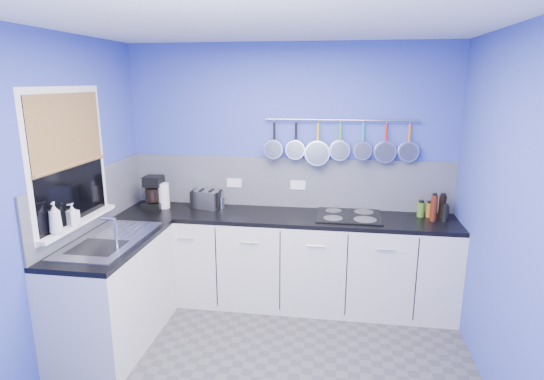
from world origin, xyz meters
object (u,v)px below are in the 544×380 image
(paper_towel, at_px, (164,196))
(toaster, at_px, (207,199))
(hob, at_px, (349,216))
(soap_bottle_b, at_px, (72,214))
(coffee_maker, at_px, (153,192))
(soap_bottle_a, at_px, (55,218))
(canister, at_px, (220,202))

(paper_towel, distance_m, toaster, 0.43)
(paper_towel, bearing_deg, toaster, 8.65)
(hob, bearing_deg, toaster, 177.15)
(soap_bottle_b, distance_m, coffee_maker, 1.06)
(soap_bottle_b, height_order, hob, soap_bottle_b)
(soap_bottle_a, xyz_separation_m, paper_towel, (0.31, 1.26, -0.14))
(coffee_maker, relative_size, toaster, 1.16)
(coffee_maker, bearing_deg, soap_bottle_b, -102.12)
(soap_bottle_b, height_order, paper_towel, soap_bottle_b)
(coffee_maker, distance_m, hob, 1.93)
(soap_bottle_a, height_order, canister, soap_bottle_a)
(soap_bottle_a, height_order, paper_towel, soap_bottle_a)
(paper_towel, distance_m, coffee_maker, 0.11)
(soap_bottle_a, relative_size, hob, 0.40)
(paper_towel, height_order, hob, paper_towel)
(soap_bottle_b, xyz_separation_m, coffee_maker, (0.21, 1.03, -0.08))
(soap_bottle_a, xyz_separation_m, canister, (0.87, 1.34, -0.21))
(soap_bottle_a, bearing_deg, hob, 30.47)
(soap_bottle_b, distance_m, hob, 2.39)
(hob, bearing_deg, paper_towel, 179.83)
(soap_bottle_a, relative_size, toaster, 0.86)
(paper_towel, xyz_separation_m, coffee_maker, (-0.10, -0.02, 0.03))
(canister, relative_size, hob, 0.19)
(paper_towel, bearing_deg, canister, 8.21)
(coffee_maker, height_order, toaster, coffee_maker)
(soap_bottle_a, distance_m, paper_towel, 1.31)
(soap_bottle_a, xyz_separation_m, soap_bottle_b, (0.00, 0.21, -0.03))
(soap_bottle_b, xyz_separation_m, paper_towel, (0.31, 1.05, -0.11))
(soap_bottle_b, bearing_deg, coffee_maker, 78.50)
(soap_bottle_a, height_order, coffee_maker, soap_bottle_a)
(soap_bottle_a, distance_m, hob, 2.49)
(soap_bottle_b, relative_size, toaster, 0.62)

